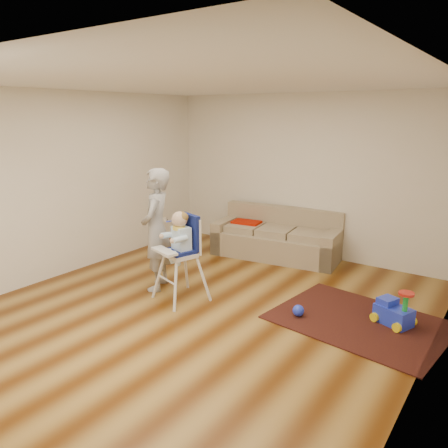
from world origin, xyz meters
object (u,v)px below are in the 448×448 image
Objects in this scene: adult at (156,230)px; high_chair at (181,258)px; toy_ball at (298,311)px; sofa at (276,234)px; side_table at (259,238)px; ride_on_toy at (394,306)px.

high_chair is at bearing 49.44° from adult.
toy_ball is 0.08× the size of adult.
toy_ball is 0.12× the size of high_chair.
side_table is at bearing 158.01° from sofa.
adult reaches higher than high_chair.
toy_ball is (1.32, -1.88, -0.32)m from sofa.
sofa is 2.31m from toy_ball.
sofa is 5.03× the size of ride_on_toy.
adult reaches higher than sofa.
ride_on_toy is at bearing -39.45° from sofa.
toy_ball is at bearing -49.06° from side_table.
toy_ball is at bearing 70.02° from adult.
sofa is 4.76× the size of side_table.
side_table is 2.62m from toy_ball.
side_table is 3.10m from ride_on_toy.
toy_ball is (1.72, -1.98, -0.14)m from side_table.
ride_on_toy is at bearing 75.83° from adult.
sofa is at bearing 134.35° from adult.
ride_on_toy is (2.29, -1.43, -0.17)m from sofa.
sofa is 1.31× the size of adult.
high_chair is (-1.49, -0.39, 0.49)m from toy_ball.
toy_ball is at bearing 32.70° from high_chair.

